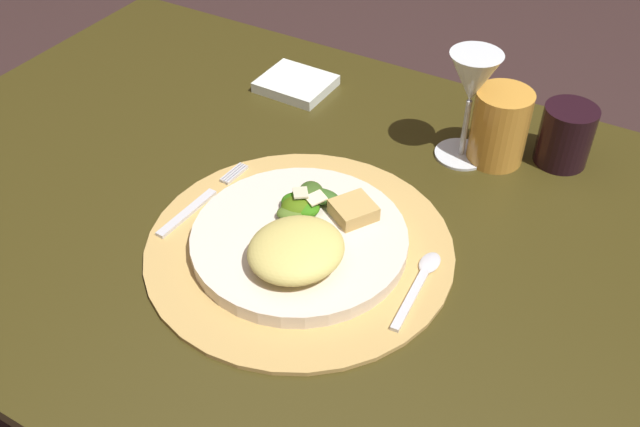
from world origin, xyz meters
name	(u,v)px	position (x,y,z in m)	size (l,w,h in m)	color
dining_table	(282,298)	(0.00, 0.00, 0.54)	(1.15, 0.81, 0.73)	#393111
placemat	(300,247)	(0.07, -0.06, 0.73)	(0.38, 0.38, 0.01)	tan
dinner_plate	(299,240)	(0.07, -0.06, 0.74)	(0.26, 0.26, 0.02)	silver
pasta_serving	(296,249)	(0.09, -0.10, 0.77)	(0.12, 0.11, 0.04)	#DDCA68
salad_greens	(304,201)	(0.05, -0.02, 0.76)	(0.07, 0.09, 0.03)	#517124
bread_piece	(353,211)	(0.11, 0.00, 0.76)	(0.05, 0.05, 0.02)	tan
fork	(200,202)	(-0.08, -0.06, 0.73)	(0.02, 0.17, 0.00)	silver
spoon	(422,277)	(0.22, -0.04, 0.73)	(0.02, 0.13, 0.01)	silver
napkin	(296,84)	(-0.13, 0.26, 0.73)	(0.11, 0.10, 0.02)	white
wine_glass	(472,84)	(0.17, 0.22, 0.84)	(0.08, 0.08, 0.16)	silver
amber_tumbler	(499,127)	(0.22, 0.24, 0.78)	(0.08, 0.08, 0.11)	gold
dark_tumbler	(566,135)	(0.30, 0.28, 0.77)	(0.07, 0.07, 0.09)	black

